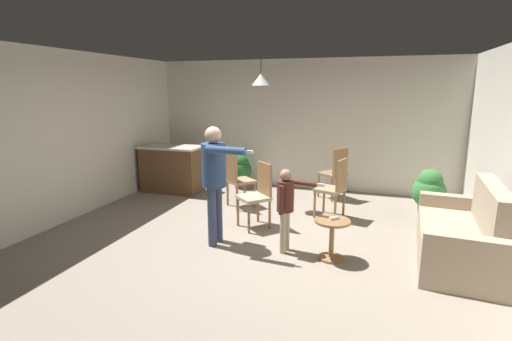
% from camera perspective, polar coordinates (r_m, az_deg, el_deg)
% --- Properties ---
extents(ground, '(7.68, 7.68, 0.00)m').
position_cam_1_polar(ground, '(5.26, -0.25, -11.04)').
color(ground, gray).
extents(wall_back, '(6.40, 0.10, 2.70)m').
position_cam_1_polar(wall_back, '(7.96, 6.96, 6.99)').
color(wall_back, silver).
rests_on(wall_back, ground).
extents(wall_left, '(0.10, 6.40, 2.70)m').
position_cam_1_polar(wall_left, '(6.61, -27.75, 4.53)').
color(wall_left, silver).
rests_on(wall_left, ground).
extents(couch_floral, '(0.99, 1.86, 1.00)m').
position_cam_1_polar(couch_floral, '(5.26, 29.10, -8.83)').
color(couch_floral, tan).
rests_on(couch_floral, ground).
extents(kitchen_counter, '(1.26, 0.66, 0.95)m').
position_cam_1_polar(kitchen_counter, '(7.87, -12.74, 0.27)').
color(kitchen_counter, brown).
rests_on(kitchen_counter, ground).
extents(side_table_by_couch, '(0.44, 0.44, 0.52)m').
position_cam_1_polar(side_table_by_couch, '(4.77, 11.57, -9.61)').
color(side_table_by_couch, olive).
rests_on(side_table_by_couch, ground).
extents(person_adult, '(0.79, 0.51, 1.62)m').
position_cam_1_polar(person_adult, '(4.96, -6.33, -0.34)').
color(person_adult, '#384260').
rests_on(person_adult, ground).
extents(person_child, '(0.60, 0.32, 1.11)m').
position_cam_1_polar(person_child, '(4.78, 4.64, -4.74)').
color(person_child, tan).
rests_on(person_child, ground).
extents(dining_chair_by_counter, '(0.59, 0.59, 1.00)m').
position_cam_1_polar(dining_chair_by_counter, '(6.63, -2.90, -1.10)').
color(dining_chair_by_counter, olive).
rests_on(dining_chair_by_counter, ground).
extents(dining_chair_near_wall, '(0.52, 0.52, 1.00)m').
position_cam_1_polar(dining_chair_near_wall, '(6.19, 11.94, -2.35)').
color(dining_chair_near_wall, olive).
rests_on(dining_chair_near_wall, ground).
extents(dining_chair_centre_back, '(0.59, 0.59, 1.00)m').
position_cam_1_polar(dining_chair_centre_back, '(5.68, 0.29, -3.41)').
color(dining_chair_centre_back, olive).
rests_on(dining_chair_centre_back, ground).
extents(dining_chair_spare, '(0.59, 0.59, 1.00)m').
position_cam_1_polar(dining_chair_spare, '(7.30, 12.08, -0.09)').
color(dining_chair_spare, olive).
rests_on(dining_chair_spare, ground).
extents(potted_plant_corner, '(0.47, 0.47, 0.71)m').
position_cam_1_polar(potted_plant_corner, '(8.01, -2.36, 0.17)').
color(potted_plant_corner, brown).
rests_on(potted_plant_corner, ground).
extents(potted_plant_by_wall, '(0.54, 0.54, 0.82)m').
position_cam_1_polar(potted_plant_by_wall, '(6.74, 25.05, -2.88)').
color(potted_plant_by_wall, '#B7B2AD').
rests_on(potted_plant_by_wall, ground).
extents(spare_remote_on_table, '(0.12, 0.12, 0.04)m').
position_cam_1_polar(spare_remote_on_table, '(4.71, 11.90, -7.17)').
color(spare_remote_on_table, white).
rests_on(spare_remote_on_table, side_table_by_couch).
extents(ceiling_light_pendant, '(0.32, 0.32, 0.55)m').
position_cam_1_polar(ceiling_light_pendant, '(6.54, 0.75, 13.80)').
color(ceiling_light_pendant, silver).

